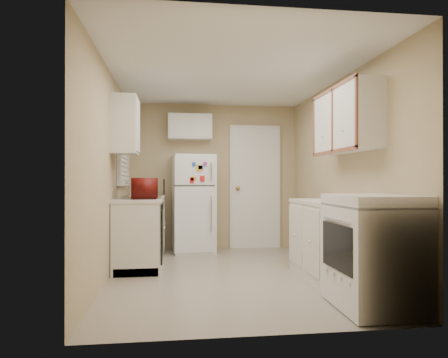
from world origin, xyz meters
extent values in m
plane|color=#B3A694|center=(0.00, 0.00, 0.00)|extent=(3.80, 3.80, 0.00)
plane|color=white|center=(0.00, 0.00, 2.40)|extent=(3.80, 3.80, 0.00)
plane|color=tan|center=(-1.40, 0.00, 1.20)|extent=(3.80, 3.80, 0.00)
plane|color=tan|center=(1.40, 0.00, 1.20)|extent=(3.80, 3.80, 0.00)
plane|color=tan|center=(0.00, 1.90, 1.20)|extent=(2.80, 2.80, 0.00)
plane|color=tan|center=(0.00, -1.90, 1.20)|extent=(2.80, 2.80, 0.00)
cube|color=silver|center=(-1.10, 0.90, 0.45)|extent=(0.60, 1.80, 0.90)
cube|color=black|center=(-0.81, 0.30, 0.49)|extent=(0.03, 0.58, 0.72)
cube|color=gray|center=(-1.10, 1.05, 0.86)|extent=(0.54, 0.74, 0.16)
imported|color=maroon|center=(-1.03, 0.38, 1.05)|extent=(0.50, 0.31, 0.31)
imported|color=silver|center=(-1.14, 1.42, 1.00)|extent=(0.09, 0.09, 0.19)
cube|color=silver|center=(-1.36, 1.05, 1.60)|extent=(0.10, 0.98, 1.08)
cube|color=silver|center=(-1.25, 0.22, 1.80)|extent=(0.30, 0.45, 0.70)
cube|color=white|center=(-0.35, 1.59, 0.77)|extent=(0.69, 0.68, 1.53)
cube|color=silver|center=(-0.40, 1.75, 2.00)|extent=(0.70, 0.30, 0.40)
cube|color=white|center=(0.70, 1.86, 1.02)|extent=(0.86, 0.06, 2.08)
cube|color=silver|center=(1.10, -0.80, 0.45)|extent=(0.60, 2.00, 0.90)
cube|color=white|center=(1.09, -1.42, 0.51)|extent=(0.69, 0.85, 1.01)
cube|color=silver|center=(1.25, -0.50, 1.80)|extent=(0.30, 1.20, 0.70)
camera|label=1|loc=(-0.66, -4.74, 1.13)|focal=32.00mm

